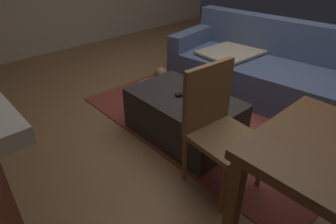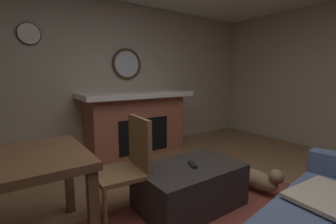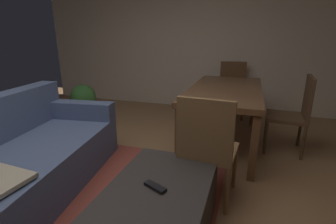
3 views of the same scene
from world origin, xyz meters
name	(u,v)px [view 1 (image 1 of 3)]	position (x,y,z in m)	size (l,w,h in m)	color
floor	(234,118)	(0.00, 0.00, 0.00)	(7.99, 7.99, 0.00)	olive
area_rug	(225,112)	(-0.14, 0.01, 0.01)	(2.60, 2.00, 0.01)	brown
couch	(267,70)	(-0.11, 0.72, 0.30)	(2.31, 1.21, 0.84)	#4C5B7F
ottoman_coffee_table	(184,117)	(-0.14, -0.63, 0.22)	(1.01, 0.64, 0.43)	#2D2826
tv_remote	(184,94)	(-0.15, -0.62, 0.44)	(0.05, 0.16, 0.02)	black
dining_chair_west	(217,122)	(0.41, -0.85, 0.52)	(0.47, 0.47, 0.93)	brown
small_dog	(149,86)	(-0.94, -0.40, 0.17)	(0.23, 0.56, 0.29)	#8C6B4C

